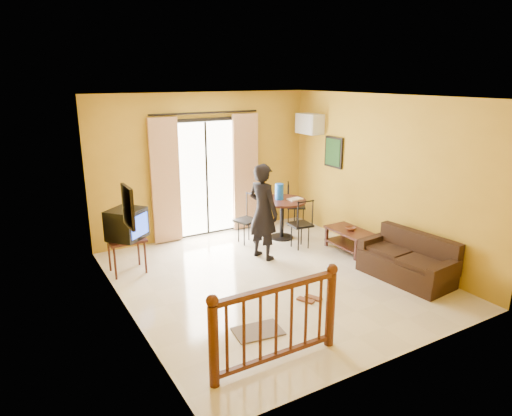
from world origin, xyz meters
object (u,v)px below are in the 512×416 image
dining_table (282,208)px  coffee_table (350,237)px  sofa (408,262)px  standing_person (263,212)px  television (127,224)px

dining_table → coffee_table: size_ratio=1.03×
dining_table → sofa: bearing=-75.2°
coffee_table → standing_person: standing_person is taller
television → dining_table: (3.03, 0.11, -0.20)m
coffee_table → sofa: (-0.00, -1.37, 0.00)m
dining_table → standing_person: size_ratio=0.55×
sofa → standing_person: standing_person is taller
television → dining_table: 3.04m
television → coffee_table: 3.91m
dining_table → coffee_table: 1.43m
coffee_table → standing_person: bearing=161.1°
television → sofa: bearing=-72.9°
dining_table → sofa: dining_table is taller
coffee_table → sofa: size_ratio=0.57×
dining_table → standing_person: bearing=-141.1°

